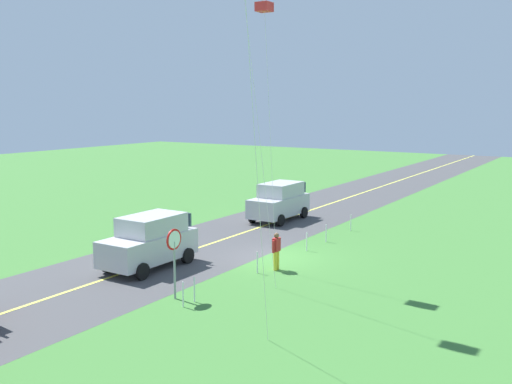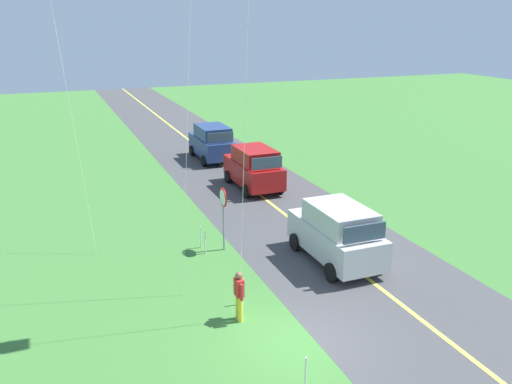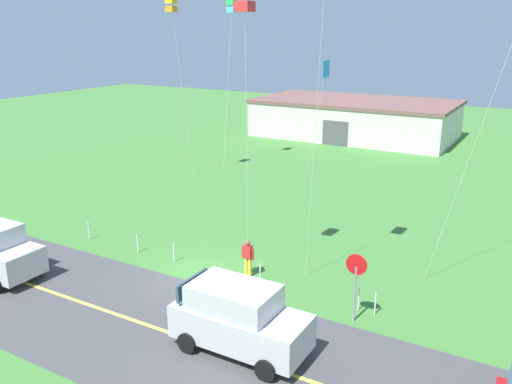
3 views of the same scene
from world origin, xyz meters
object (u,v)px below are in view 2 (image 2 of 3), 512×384
(car_suv_foreground, at_px, (337,233))
(person_adult_near, at_px, (239,294))
(car_parked_east_near, at_px, (254,167))
(car_parked_east_far, at_px, (212,142))
(stop_sign, at_px, (223,207))

(car_suv_foreground, height_order, person_adult_near, car_suv_foreground)
(person_adult_near, bearing_deg, car_suv_foreground, -154.29)
(car_parked_east_near, xyz_separation_m, person_adult_near, (-12.14, 5.27, -0.29))
(car_suv_foreground, height_order, car_parked_east_far, same)
(car_parked_east_far, bearing_deg, car_suv_foreground, 179.13)
(car_parked_east_near, height_order, stop_sign, stop_sign)
(stop_sign, relative_size, person_adult_near, 1.60)
(car_parked_east_far, bearing_deg, car_parked_east_near, -177.82)
(car_parked_east_near, bearing_deg, car_parked_east_far, 2.18)
(car_suv_foreground, height_order, car_parked_east_near, same)
(stop_sign, bearing_deg, car_suv_foreground, -125.99)
(car_parked_east_far, distance_m, stop_sign, 14.24)
(car_parked_east_near, bearing_deg, stop_sign, 150.10)
(car_parked_east_near, relative_size, stop_sign, 1.72)
(car_parked_east_near, xyz_separation_m, car_parked_east_far, (6.66, 0.25, 0.00))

